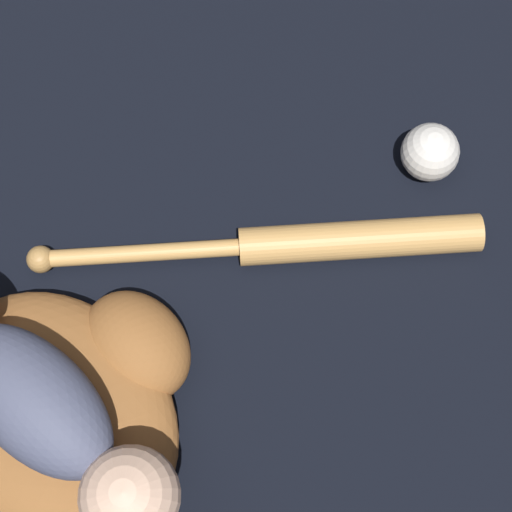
# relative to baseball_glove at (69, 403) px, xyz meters

# --- Properties ---
(ground_plane) EXTENTS (6.00, 6.00, 0.00)m
(ground_plane) POSITION_rel_baseball_glove_xyz_m (-0.02, -0.01, -0.05)
(ground_plane) COLOR black
(baseball_glove) EXTENTS (0.35, 0.33, 0.09)m
(baseball_glove) POSITION_rel_baseball_glove_xyz_m (0.00, 0.00, 0.00)
(baseball_glove) COLOR #935B2D
(baseball_glove) RESTS_ON ground
(baby_figure) EXTENTS (0.39, 0.16, 0.11)m
(baby_figure) POSITION_rel_baseball_glove_xyz_m (0.04, -0.01, 0.10)
(baby_figure) COLOR #4C516B
(baby_figure) RESTS_ON baseball_glove
(baseball_bat) EXTENTS (0.35, 0.50, 0.05)m
(baseball_bat) POSITION_rel_baseball_glove_xyz_m (0.01, 0.36, -0.02)
(baseball_bat) COLOR tan
(baseball_bat) RESTS_ON ground
(baseball) EXTENTS (0.08, 0.08, 0.08)m
(baseball) POSITION_rel_baseball_glove_xyz_m (0.01, 0.56, -0.01)
(baseball) COLOR white
(baseball) RESTS_ON ground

